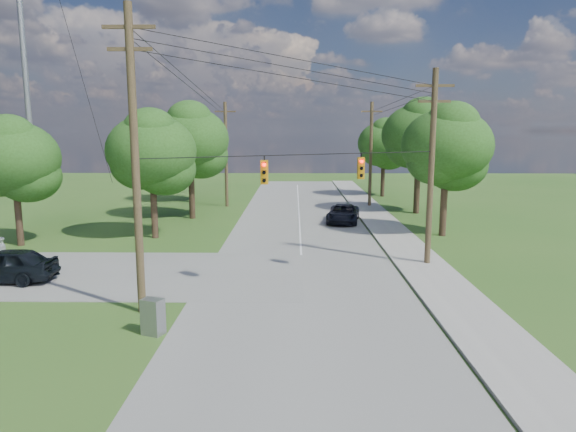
{
  "coord_description": "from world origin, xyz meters",
  "views": [
    {
      "loc": [
        1.59,
        -19.5,
        7.26
      ],
      "look_at": [
        1.28,
        5.0,
        3.2
      ],
      "focal_mm": 32.0,
      "sensor_mm": 36.0,
      "label": 1
    }
  ],
  "objects_px": {
    "pole_north_e": "(371,154)",
    "pole_sw": "(135,158)",
    "control_cabinet": "(153,317)",
    "pole_north_w": "(226,154)",
    "car_cross_dark": "(4,265)",
    "car_main_north": "(343,214)",
    "pole_ne": "(431,165)"
  },
  "relations": [
    {
      "from": "pole_north_w",
      "to": "control_cabinet",
      "type": "distance_m",
      "value": 32.29
    },
    {
      "from": "pole_north_e",
      "to": "pole_north_w",
      "type": "height_order",
      "value": "same"
    },
    {
      "from": "pole_north_w",
      "to": "control_cabinet",
      "type": "xyz_separation_m",
      "value": [
        1.5,
        -31.95,
        -4.47
      ]
    },
    {
      "from": "control_cabinet",
      "to": "pole_ne",
      "type": "bearing_deg",
      "value": 61.47
    },
    {
      "from": "pole_sw",
      "to": "car_main_north",
      "type": "bearing_deg",
      "value": 63.95
    },
    {
      "from": "pole_sw",
      "to": "pole_north_e",
      "type": "height_order",
      "value": "pole_sw"
    },
    {
      "from": "pole_north_e",
      "to": "control_cabinet",
      "type": "relative_size",
      "value": 7.53
    },
    {
      "from": "car_cross_dark",
      "to": "pole_north_w",
      "type": "bearing_deg",
      "value": 163.8
    },
    {
      "from": "control_cabinet",
      "to": "pole_sw",
      "type": "bearing_deg",
      "value": 137.85
    },
    {
      "from": "pole_sw",
      "to": "car_main_north",
      "type": "height_order",
      "value": "pole_sw"
    },
    {
      "from": "pole_north_w",
      "to": "car_main_north",
      "type": "xyz_separation_m",
      "value": [
        10.5,
        -8.94,
        -4.39
      ]
    },
    {
      "from": "pole_north_e",
      "to": "control_cabinet",
      "type": "height_order",
      "value": "pole_north_e"
    },
    {
      "from": "car_cross_dark",
      "to": "control_cabinet",
      "type": "distance_m",
      "value": 10.96
    },
    {
      "from": "pole_ne",
      "to": "car_main_north",
      "type": "relative_size",
      "value": 2.05
    },
    {
      "from": "pole_sw",
      "to": "pole_north_e",
      "type": "distance_m",
      "value": 32.55
    },
    {
      "from": "pole_north_e",
      "to": "pole_sw",
      "type": "bearing_deg",
      "value": -114.52
    },
    {
      "from": "pole_ne",
      "to": "control_cabinet",
      "type": "xyz_separation_m",
      "value": [
        -12.4,
        -9.95,
        -4.8
      ]
    },
    {
      "from": "pole_north_e",
      "to": "car_cross_dark",
      "type": "bearing_deg",
      "value": -129.8
    },
    {
      "from": "pole_sw",
      "to": "control_cabinet",
      "type": "bearing_deg",
      "value": -64.89
    },
    {
      "from": "pole_sw",
      "to": "pole_north_w",
      "type": "bearing_deg",
      "value": 90.77
    },
    {
      "from": "pole_sw",
      "to": "car_cross_dark",
      "type": "distance_m",
      "value": 10.31
    },
    {
      "from": "pole_sw",
      "to": "pole_ne",
      "type": "bearing_deg",
      "value": 29.38
    },
    {
      "from": "pole_ne",
      "to": "pole_north_e",
      "type": "distance_m",
      "value": 22.0
    },
    {
      "from": "pole_north_e",
      "to": "pole_north_w",
      "type": "bearing_deg",
      "value": 180.0
    },
    {
      "from": "pole_sw",
      "to": "pole_north_e",
      "type": "xyz_separation_m",
      "value": [
        13.5,
        29.6,
        -1.1
      ]
    },
    {
      "from": "pole_north_w",
      "to": "car_cross_dark",
      "type": "distance_m",
      "value": 27.02
    },
    {
      "from": "pole_ne",
      "to": "car_main_north",
      "type": "xyz_separation_m",
      "value": [
        -3.4,
        13.06,
        -4.72
      ]
    },
    {
      "from": "control_cabinet",
      "to": "pole_north_w",
      "type": "bearing_deg",
      "value": 115.42
    },
    {
      "from": "pole_north_w",
      "to": "car_cross_dark",
      "type": "relative_size",
      "value": 2.05
    },
    {
      "from": "pole_north_w",
      "to": "pole_sw",
      "type": "bearing_deg",
      "value": -89.23
    },
    {
      "from": "pole_ne",
      "to": "pole_north_e",
      "type": "relative_size",
      "value": 1.05
    },
    {
      "from": "car_main_north",
      "to": "pole_ne",
      "type": "bearing_deg",
      "value": -65.67
    }
  ]
}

